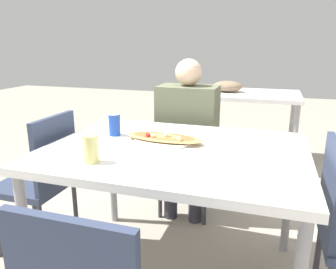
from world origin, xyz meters
TOP-DOWN VIEW (x-y plane):
  - dining_table at (0.00, 0.00)m, footprint 1.32×1.00m
  - chair_far_seated at (-0.12, 0.83)m, footprint 0.40×0.40m
  - chair_side_left at (-0.85, -0.00)m, footprint 0.40×0.40m
  - person_seated at (-0.12, 0.72)m, footprint 0.42×0.29m
  - pizza_main at (-0.09, 0.09)m, footprint 0.46×0.32m
  - soda_can at (-0.40, 0.12)m, footprint 0.07×0.07m
  - drink_glass at (-0.30, -0.32)m, footprint 0.07×0.07m
  - background_table at (0.15, 2.11)m, footprint 1.10×0.80m

SIDE VIEW (x-z plane):
  - chair_far_seated at x=-0.12m, z-range 0.06..0.94m
  - chair_side_left at x=-0.85m, z-range 0.06..0.94m
  - person_seated at x=-0.12m, z-range 0.11..1.29m
  - dining_table at x=0.00m, z-range 0.32..1.08m
  - background_table at x=0.15m, z-range 0.26..1.15m
  - pizza_main at x=-0.09m, z-range 0.76..0.81m
  - soda_can at x=-0.40m, z-range 0.77..0.89m
  - drink_glass at x=-0.30m, z-range 0.77..0.89m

